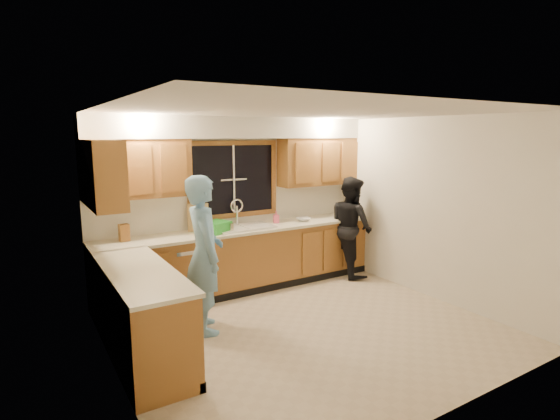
# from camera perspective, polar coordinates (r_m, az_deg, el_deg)

# --- Properties ---
(floor) EXTENTS (4.20, 4.20, 0.00)m
(floor) POSITION_cam_1_polar(r_m,az_deg,el_deg) (5.33, 3.39, -15.22)
(floor) COLOR #C6B498
(floor) RESTS_ON ground
(ceiling) EXTENTS (4.20, 4.20, 0.00)m
(ceiling) POSITION_cam_1_polar(r_m,az_deg,el_deg) (4.84, 3.70, 12.73)
(ceiling) COLOR silver
(wall_back) EXTENTS (4.20, 0.00, 4.20)m
(wall_back) POSITION_cam_1_polar(r_m,az_deg,el_deg) (6.55, -6.06, 0.94)
(wall_back) COLOR white
(wall_back) RESTS_ON ground
(wall_left) EXTENTS (0.00, 3.80, 3.80)m
(wall_left) POSITION_cam_1_polar(r_m,az_deg,el_deg) (4.13, -21.16, -4.90)
(wall_left) COLOR white
(wall_left) RESTS_ON ground
(wall_right) EXTENTS (0.00, 3.80, 3.80)m
(wall_right) POSITION_cam_1_polar(r_m,az_deg,el_deg) (6.36, 19.22, 0.18)
(wall_right) COLOR white
(wall_right) RESTS_ON ground
(base_cabinets_back) EXTENTS (4.20, 0.60, 0.88)m
(base_cabinets_back) POSITION_cam_1_polar(r_m,az_deg,el_deg) (6.46, -4.78, -6.52)
(base_cabinets_back) COLOR #9E662E
(base_cabinets_back) RESTS_ON ground
(base_cabinets_left) EXTENTS (0.60, 1.90, 0.88)m
(base_cabinets_left) POSITION_cam_1_polar(r_m,az_deg,el_deg) (4.76, -17.72, -13.03)
(base_cabinets_left) COLOR #9E662E
(base_cabinets_left) RESTS_ON ground
(countertop_back) EXTENTS (4.20, 0.63, 0.04)m
(countertop_back) POSITION_cam_1_polar(r_m,az_deg,el_deg) (6.34, -4.77, -2.55)
(countertop_back) COLOR #EEE7C8
(countertop_back) RESTS_ON base_cabinets_back
(countertop_left) EXTENTS (0.63, 1.90, 0.04)m
(countertop_left) POSITION_cam_1_polar(r_m,az_deg,el_deg) (4.61, -17.84, -7.72)
(countertop_left) COLOR #EEE7C8
(countertop_left) RESTS_ON base_cabinets_left
(upper_cabinets_left) EXTENTS (1.35, 0.33, 0.75)m
(upper_cabinets_left) POSITION_cam_1_polar(r_m,az_deg,el_deg) (5.86, -18.17, 5.14)
(upper_cabinets_left) COLOR #9E662E
(upper_cabinets_left) RESTS_ON wall_back
(upper_cabinets_right) EXTENTS (1.35, 0.33, 0.75)m
(upper_cabinets_right) POSITION_cam_1_polar(r_m,az_deg,el_deg) (7.08, 4.96, 6.30)
(upper_cabinets_right) COLOR #9E662E
(upper_cabinets_right) RESTS_ON wall_back
(upper_cabinets_return) EXTENTS (0.33, 0.90, 0.75)m
(upper_cabinets_return) POSITION_cam_1_polar(r_m,az_deg,el_deg) (5.15, -22.07, 4.34)
(upper_cabinets_return) COLOR #9E662E
(upper_cabinets_return) RESTS_ON wall_left
(soffit) EXTENTS (4.20, 0.35, 0.30)m
(soffit) POSITION_cam_1_polar(r_m,az_deg,el_deg) (6.32, -5.55, 10.64)
(soffit) COLOR silver
(soffit) RESTS_ON wall_back
(window_frame) EXTENTS (1.44, 0.03, 1.14)m
(window_frame) POSITION_cam_1_polar(r_m,az_deg,el_deg) (6.50, -6.08, 3.98)
(window_frame) COLOR black
(window_frame) RESTS_ON wall_back
(sink) EXTENTS (0.86, 0.52, 0.57)m
(sink) POSITION_cam_1_polar(r_m,az_deg,el_deg) (6.36, -4.85, -2.83)
(sink) COLOR white
(sink) RESTS_ON countertop_back
(dishwasher) EXTENTS (0.60, 0.56, 0.82)m
(dishwasher) POSITION_cam_1_polar(r_m,az_deg,el_deg) (6.14, -11.88, -7.86)
(dishwasher) COLOR white
(dishwasher) RESTS_ON floor
(stove) EXTENTS (0.58, 0.75, 0.90)m
(stove) POSITION_cam_1_polar(r_m,az_deg,el_deg) (4.25, -15.78, -15.64)
(stove) COLOR white
(stove) RESTS_ON floor
(man) EXTENTS (0.54, 0.73, 1.81)m
(man) POSITION_cam_1_polar(r_m,az_deg,el_deg) (5.07, -9.85, -5.73)
(man) COLOR #6FA7D3
(man) RESTS_ON floor
(woman) EXTENTS (0.70, 0.85, 1.61)m
(woman) POSITION_cam_1_polar(r_m,az_deg,el_deg) (7.09, 9.26, -2.13)
(woman) COLOR black
(woman) RESTS_ON floor
(knife_block) EXTENTS (0.13, 0.11, 0.22)m
(knife_block) POSITION_cam_1_polar(r_m,az_deg,el_deg) (5.87, -19.69, -2.81)
(knife_block) COLOR #9F652C
(knife_block) RESTS_ON countertop_back
(cutting_board) EXTENTS (0.31, 0.18, 0.39)m
(cutting_board) POSITION_cam_1_polar(r_m,az_deg,el_deg) (6.19, -10.63, -0.95)
(cutting_board) COLOR tan
(cutting_board) RESTS_ON countertop_back
(dish_crate) EXTENTS (0.42, 0.40, 0.15)m
(dish_crate) POSITION_cam_1_polar(r_m,az_deg,el_deg) (6.09, -8.30, -2.20)
(dish_crate) COLOR green
(dish_crate) RESTS_ON countertop_back
(soap_bottle) EXTENTS (0.11, 0.11, 0.18)m
(soap_bottle) POSITION_cam_1_polar(r_m,az_deg,el_deg) (6.67, -0.51, -0.92)
(soap_bottle) COLOR #F95E86
(soap_bottle) RESTS_ON countertop_back
(bowl) EXTENTS (0.25, 0.25, 0.05)m
(bowl) POSITION_cam_1_polar(r_m,az_deg,el_deg) (6.83, 3.10, -1.24)
(bowl) COLOR silver
(bowl) RESTS_ON countertop_back
(can_left) EXTENTS (0.08, 0.08, 0.12)m
(can_left) POSITION_cam_1_polar(r_m,az_deg,el_deg) (6.07, -7.39, -2.37)
(can_left) COLOR #B5A98B
(can_left) RESTS_ON countertop_back
(can_right) EXTENTS (0.08, 0.08, 0.12)m
(can_right) POSITION_cam_1_polar(r_m,az_deg,el_deg) (6.09, -6.37, -2.29)
(can_right) COLOR #B5A98B
(can_right) RESTS_ON countertop_back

